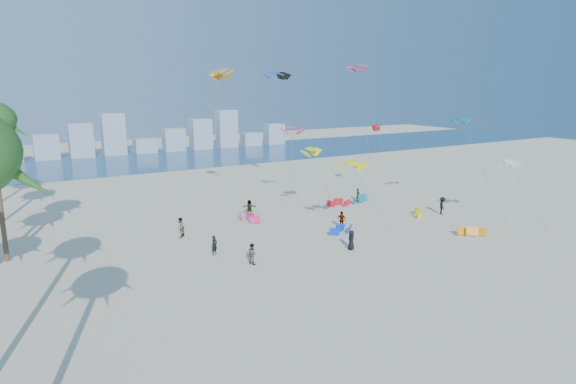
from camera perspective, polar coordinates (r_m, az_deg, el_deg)
ground at (r=30.90m, az=10.87°, el=-14.37°), size 220.00×220.00×0.00m
ocean at (r=95.21m, az=-19.25°, el=3.37°), size 220.00×220.00×0.00m
kitesurfer_near at (r=41.06m, az=-8.62°, el=-6.19°), size 0.71×0.61×1.64m
kitesurfer_mid at (r=38.64m, az=-4.26°, el=-7.24°), size 0.89×0.99×1.69m
kitesurfers_far at (r=49.75m, az=4.13°, el=-2.67°), size 28.52×15.69×1.92m
grounded_kites at (r=52.18m, az=7.38°, el=-2.55°), size 18.29×18.22×0.97m
flying_kites at (r=56.66m, az=4.21°, el=10.59°), size 24.54×34.29×17.10m
distant_skyline at (r=104.37m, az=-21.16°, el=5.67°), size 85.00×3.00×8.40m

